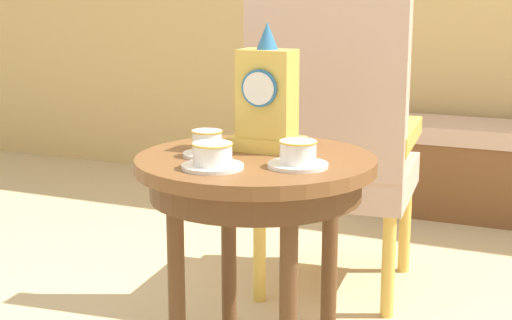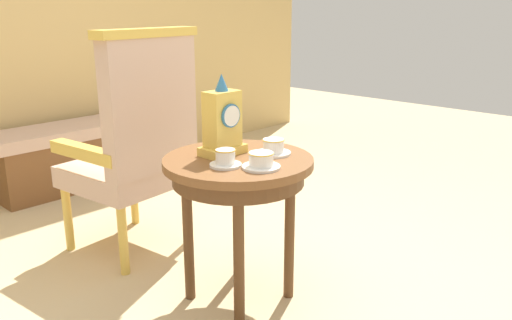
% 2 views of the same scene
% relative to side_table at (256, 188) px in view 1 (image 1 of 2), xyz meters
% --- Properties ---
extents(side_table, '(0.62, 0.62, 0.64)m').
position_rel_side_table_xyz_m(side_table, '(0.00, 0.00, 0.00)').
color(side_table, brown).
rests_on(side_table, ground).
extents(teacup_left, '(0.13, 0.13, 0.07)m').
position_rel_side_table_xyz_m(teacup_left, '(-0.12, -0.05, 0.11)').
color(teacup_left, white).
rests_on(teacup_left, side_table).
extents(teacup_right, '(0.15, 0.15, 0.06)m').
position_rel_side_table_xyz_m(teacup_right, '(-0.04, -0.16, 0.11)').
color(teacup_right, white).
rests_on(teacup_right, side_table).
extents(teacup_center, '(0.15, 0.15, 0.06)m').
position_rel_side_table_xyz_m(teacup_center, '(0.14, -0.07, 0.11)').
color(teacup_center, white).
rests_on(teacup_center, side_table).
extents(mantel_clock, '(0.19, 0.11, 0.34)m').
position_rel_side_table_xyz_m(mantel_clock, '(-0.01, 0.08, 0.22)').
color(mantel_clock, gold).
rests_on(mantel_clock, side_table).
extents(armchair, '(0.60, 0.59, 1.14)m').
position_rel_side_table_xyz_m(armchair, '(-0.02, 0.69, 0.04)').
color(armchair, '#CCA893').
rests_on(armchair, ground).
extents(window_bench, '(1.16, 0.40, 0.44)m').
position_rel_side_table_xyz_m(window_bench, '(0.28, 1.92, -0.33)').
color(window_bench, '#CCA893').
rests_on(window_bench, ground).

